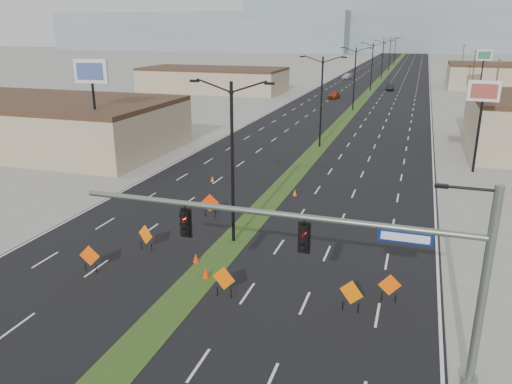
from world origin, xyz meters
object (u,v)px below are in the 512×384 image
(cone_0, at_px, (196,258))
(pole_sign_east_far, at_px, (484,59))
(streetlight_6, at_px, (395,50))
(car_left, at_px, (334,95))
(car_far, at_px, (347,76))
(streetlight_3, at_px, (372,65))
(cone_2, at_px, (295,193))
(signal_mast, at_px, (352,255))
(construction_sign_2, at_px, (210,204))
(car_mid, at_px, (390,87))
(cone_3, at_px, (212,179))
(streetlight_0, at_px, (232,159))
(construction_sign_0, at_px, (90,257))
(construction_sign_4, at_px, (351,294))
(streetlight_4, at_px, (383,58))
(streetlight_1, at_px, (321,99))
(streetlight_5, at_px, (390,53))
(pole_sign_west, at_px, (92,79))
(construction_sign_5, at_px, (390,286))
(construction_sign_1, at_px, (146,236))
(construction_sign_3, at_px, (224,279))
(streetlight_2, at_px, (355,77))
(cone_1, at_px, (206,273))
(pole_sign_east_near, at_px, (483,99))

(cone_0, height_order, pole_sign_east_far, pole_sign_east_far)
(cone_0, bearing_deg, streetlight_6, 89.68)
(car_left, relative_size, car_far, 0.85)
(streetlight_3, height_order, cone_2, streetlight_3)
(signal_mast, xyz_separation_m, construction_sign_2, (-11.64, 13.47, -3.76))
(signal_mast, bearing_deg, construction_sign_2, 130.83)
(car_mid, bearing_deg, construction_sign_2, -102.49)
(car_left, relative_size, cone_3, 7.40)
(streetlight_0, xyz_separation_m, construction_sign_0, (-6.03, -6.42, -4.48))
(construction_sign_4, distance_m, pole_sign_east_far, 86.28)
(streetlight_4, bearing_deg, car_left, -97.35)
(streetlight_1, bearing_deg, cone_3, -110.97)
(streetlight_1, distance_m, streetlight_5, 112.00)
(construction_sign_4, distance_m, pole_sign_west, 34.51)
(car_mid, height_order, construction_sign_5, construction_sign_5)
(construction_sign_1, relative_size, cone_0, 2.71)
(signal_mast, distance_m, streetlight_0, 13.18)
(signal_mast, distance_m, streetlight_4, 122.30)
(cone_2, bearing_deg, construction_sign_3, -88.42)
(construction_sign_4, relative_size, cone_0, 2.73)
(streetlight_5, height_order, construction_sign_5, streetlight_5)
(streetlight_6, bearing_deg, cone_3, -92.31)
(streetlight_0, distance_m, car_far, 110.70)
(construction_sign_2, distance_m, cone_2, 8.04)
(streetlight_6, height_order, pole_sign_east_far, streetlight_6)
(construction_sign_1, bearing_deg, streetlight_2, 107.03)
(car_left, height_order, cone_3, car_left)
(construction_sign_3, bearing_deg, streetlight_2, 100.95)
(construction_sign_4, height_order, cone_0, construction_sign_4)
(construction_sign_3, bearing_deg, streetlight_5, 99.90)
(signal_mast, distance_m, pole_sign_east_far, 89.91)
(streetlight_3, height_order, construction_sign_1, streetlight_3)
(construction_sign_3, bearing_deg, construction_sign_5, 24.02)
(signal_mast, distance_m, cone_0, 12.33)
(car_mid, bearing_deg, cone_1, -99.94)
(streetlight_2, height_order, streetlight_3, same)
(car_mid, distance_m, cone_2, 77.23)
(streetlight_1, bearing_deg, pole_sign_west, -142.97)
(cone_1, bearing_deg, signal_mast, -30.68)
(car_left, distance_m, pole_sign_west, 58.54)
(streetlight_2, xyz_separation_m, streetlight_5, (0.00, 84.00, 0.00))
(streetlight_1, bearing_deg, construction_sign_5, -73.10)
(construction_sign_5, height_order, cone_2, construction_sign_5)
(streetlight_2, distance_m, construction_sign_2, 52.81)
(signal_mast, distance_m, construction_sign_0, 15.51)
(streetlight_6, height_order, construction_sign_0, streetlight_6)
(construction_sign_2, relative_size, pole_sign_west, 0.17)
(construction_sign_5, relative_size, cone_1, 2.30)
(car_left, distance_m, construction_sign_4, 77.17)
(streetlight_3, height_order, pole_sign_east_near, streetlight_3)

